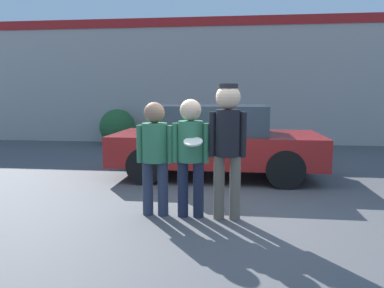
# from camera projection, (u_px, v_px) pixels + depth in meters

# --- Properties ---
(ground_plane) EXTENTS (56.00, 56.00, 0.00)m
(ground_plane) POSITION_uv_depth(u_px,v_px,m) (202.00, 210.00, 5.59)
(ground_plane) COLOR #4C4C4F
(storefront_building) EXTENTS (24.00, 0.22, 4.25)m
(storefront_building) POSITION_uv_depth(u_px,v_px,m) (223.00, 81.00, 12.72)
(storefront_building) COLOR #B2A89E
(storefront_building) RESTS_ON ground
(person_left) EXTENTS (0.52, 0.35, 1.61)m
(person_left) POSITION_uv_depth(u_px,v_px,m) (155.00, 149.00, 5.25)
(person_left) COLOR #2D3347
(person_left) RESTS_ON ground
(person_middle_with_frisbee) EXTENTS (0.51, 0.54, 1.66)m
(person_middle_with_frisbee) POSITION_uv_depth(u_px,v_px,m) (191.00, 148.00, 5.16)
(person_middle_with_frisbee) COLOR #1E2338
(person_middle_with_frisbee) RESTS_ON ground
(person_right) EXTENTS (0.50, 0.33, 1.86)m
(person_right) POSITION_uv_depth(u_px,v_px,m) (228.00, 138.00, 5.04)
(person_right) COLOR #665B4C
(person_right) RESTS_ON ground
(parked_car_near) EXTENTS (4.21, 1.93, 1.49)m
(parked_car_near) POSITION_uv_depth(u_px,v_px,m) (215.00, 140.00, 7.76)
(parked_car_near) COLOR maroon
(parked_car_near) RESTS_ON ground
(shrub) EXTENTS (1.20, 1.20, 1.20)m
(shrub) POSITION_uv_depth(u_px,v_px,m) (118.00, 127.00, 12.58)
(shrub) COLOR #285B2D
(shrub) RESTS_ON ground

